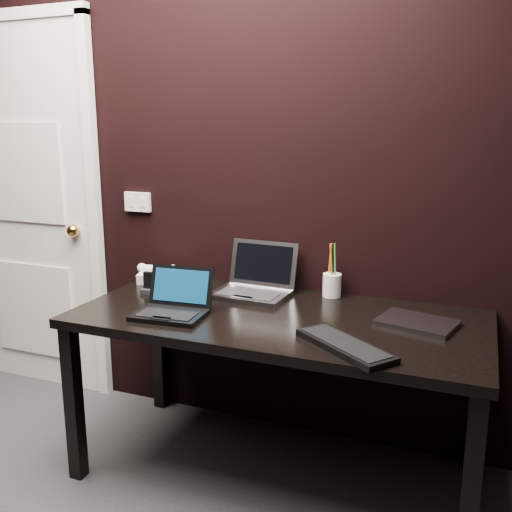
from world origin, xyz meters
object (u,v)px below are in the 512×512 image
at_px(door, 28,209).
at_px(desk_phone, 158,275).
at_px(pen_cup, 332,284).
at_px(netbook, 173,306).
at_px(mobile_phone, 148,285).
at_px(silver_laptop, 254,286).
at_px(closed_laptop, 417,323).
at_px(ext_keyboard, 345,345).
at_px(desk, 278,332).

xyz_separation_m(door, desk_phone, (0.92, -0.12, -0.27)).
bearing_deg(door, pen_cup, -1.14).
height_order(netbook, mobile_phone, netbook).
bearing_deg(silver_laptop, closed_laptop, -10.78).
height_order(silver_laptop, closed_laptop, silver_laptop).
xyz_separation_m(silver_laptop, ext_keyboard, (0.54, -0.49, -0.03)).
relative_size(closed_laptop, pen_cup, 1.33).
bearing_deg(closed_laptop, silver_laptop, 169.22).
bearing_deg(closed_laptop, door, 172.51).
height_order(closed_laptop, desk_phone, desk_phone).
relative_size(door, silver_laptop, 6.14).
bearing_deg(desk, mobile_phone, 173.73).
distance_m(desk, pen_cup, 0.39).
bearing_deg(ext_keyboard, mobile_phone, 161.81).
bearing_deg(door, silver_laptop, -5.76).
relative_size(silver_laptop, desk_phone, 1.62).
xyz_separation_m(netbook, ext_keyboard, (0.75, -0.10, -0.02)).
bearing_deg(netbook, mobile_phone, 138.39).
bearing_deg(ext_keyboard, desk, 142.92).
bearing_deg(door, desk_phone, -7.70).
distance_m(mobile_phone, pen_cup, 0.86).
bearing_deg(silver_laptop, netbook, -117.84).
relative_size(door, ext_keyboard, 5.25).
bearing_deg(mobile_phone, closed_laptop, 0.54).
relative_size(netbook, silver_laptop, 0.88).
height_order(door, silver_laptop, door).
xyz_separation_m(closed_laptop, desk_phone, (-1.28, 0.17, 0.03)).
bearing_deg(netbook, door, 156.56).
xyz_separation_m(desk, netbook, (-0.41, -0.16, 0.12)).
xyz_separation_m(desk, ext_keyboard, (0.34, -0.26, 0.09)).
xyz_separation_m(door, desk, (1.65, -0.38, -0.38)).
distance_m(silver_laptop, desk_phone, 0.53).
bearing_deg(desk_phone, mobile_phone, -72.47).
xyz_separation_m(ext_keyboard, closed_laptop, (0.21, 0.35, -0.00)).
relative_size(closed_laptop, mobile_phone, 3.36).
relative_size(closed_laptop, desk_phone, 1.55).
xyz_separation_m(silver_laptop, closed_laptop, (0.75, -0.14, -0.03)).
bearing_deg(pen_cup, netbook, -137.51).
height_order(netbook, pen_cup, pen_cup).
bearing_deg(mobile_phone, pen_cup, 18.01).
bearing_deg(desk_phone, netbook, -52.04).
bearing_deg(silver_laptop, ext_keyboard, -42.00).
distance_m(ext_keyboard, closed_laptop, 0.40).
height_order(desk, ext_keyboard, ext_keyboard).
xyz_separation_m(silver_laptop, mobile_phone, (-0.47, -0.15, -0.01)).
xyz_separation_m(ext_keyboard, mobile_phone, (-1.02, 0.33, 0.02)).
distance_m(netbook, silver_laptop, 0.44).
distance_m(desk, netbook, 0.45).
height_order(silver_laptop, mobile_phone, silver_laptop).
xyz_separation_m(desk, desk_phone, (-0.73, 0.25, 0.12)).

